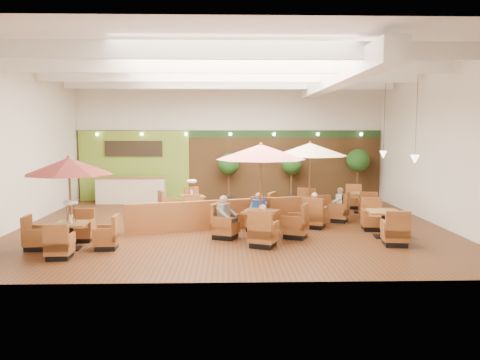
{
  "coord_description": "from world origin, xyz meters",
  "views": [
    {
      "loc": [
        -0.15,
        -15.62,
        3.19
      ],
      "look_at": [
        0.3,
        0.5,
        1.5
      ],
      "focal_mm": 35.0,
      "sensor_mm": 36.0,
      "label": 1
    }
  ],
  "objects_px": {
    "booth_divider": "(234,214)",
    "topiary_2": "(358,162)",
    "diner_0": "(263,221)",
    "diner_3": "(315,206)",
    "table_1": "(261,174)",
    "topiary_1": "(291,166)",
    "table_2": "(310,168)",
    "diner_4": "(339,201)",
    "diner_1": "(258,208)",
    "table_3": "(185,203)",
    "diner_2": "(225,213)",
    "table_0": "(70,186)",
    "table_5": "(360,203)",
    "table_4": "(383,224)",
    "service_counter": "(131,190)",
    "topiary_0": "(229,166)"
  },
  "relations": [
    {
      "from": "booth_divider",
      "to": "table_2",
      "type": "distance_m",
      "value": 3.21
    },
    {
      "from": "table_0",
      "to": "booth_divider",
      "type": "bearing_deg",
      "value": 28.12
    },
    {
      "from": "service_counter",
      "to": "booth_divider",
      "type": "bearing_deg",
      "value": -51.49
    },
    {
      "from": "diner_2",
      "to": "booth_divider",
      "type": "bearing_deg",
      "value": -160.46
    },
    {
      "from": "diner_2",
      "to": "diner_3",
      "type": "bearing_deg",
      "value": 146.31
    },
    {
      "from": "table_4",
      "to": "table_3",
      "type": "bearing_deg",
      "value": 154.61
    },
    {
      "from": "table_2",
      "to": "diner_3",
      "type": "relative_size",
      "value": 4.1
    },
    {
      "from": "table_0",
      "to": "diner_1",
      "type": "distance_m",
      "value": 5.74
    },
    {
      "from": "table_2",
      "to": "table_3",
      "type": "height_order",
      "value": "table_2"
    },
    {
      "from": "booth_divider",
      "to": "topiary_2",
      "type": "distance_m",
      "value": 8.25
    },
    {
      "from": "booth_divider",
      "to": "diner_2",
      "type": "bearing_deg",
      "value": -116.7
    },
    {
      "from": "table_1",
      "to": "diner_1",
      "type": "distance_m",
      "value": 1.58
    },
    {
      "from": "table_2",
      "to": "diner_2",
      "type": "relative_size",
      "value": 3.59
    },
    {
      "from": "diner_1",
      "to": "table_5",
      "type": "bearing_deg",
      "value": -114.5
    },
    {
      "from": "table_2",
      "to": "topiary_2",
      "type": "relative_size",
      "value": 1.25
    },
    {
      "from": "table_0",
      "to": "diner_0",
      "type": "relative_size",
      "value": 3.45
    },
    {
      "from": "booth_divider",
      "to": "diner_0",
      "type": "xyz_separation_m",
      "value": [
        0.78,
        -2.46,
        0.25
      ]
    },
    {
      "from": "table_1",
      "to": "diner_1",
      "type": "height_order",
      "value": "table_1"
    },
    {
      "from": "topiary_2",
      "to": "service_counter",
      "type": "bearing_deg",
      "value": -178.87
    },
    {
      "from": "table_2",
      "to": "topiary_2",
      "type": "xyz_separation_m",
      "value": [
        3.04,
        4.75,
        -0.13
      ]
    },
    {
      "from": "table_0",
      "to": "topiary_0",
      "type": "relative_size",
      "value": 1.16
    },
    {
      "from": "service_counter",
      "to": "table_2",
      "type": "bearing_deg",
      "value": -32.5
    },
    {
      "from": "table_1",
      "to": "table_4",
      "type": "bearing_deg",
      "value": 23.58
    },
    {
      "from": "table_0",
      "to": "table_1",
      "type": "xyz_separation_m",
      "value": [
        5.2,
        1.18,
        0.2
      ]
    },
    {
      "from": "service_counter",
      "to": "booth_divider",
      "type": "relative_size",
      "value": 0.43
    },
    {
      "from": "booth_divider",
      "to": "table_3",
      "type": "height_order",
      "value": "table_3"
    },
    {
      "from": "table_0",
      "to": "table_1",
      "type": "bearing_deg",
      "value": 10.55
    },
    {
      "from": "table_2",
      "to": "topiary_1",
      "type": "relative_size",
      "value": 1.36
    },
    {
      "from": "service_counter",
      "to": "diner_1",
      "type": "distance_m",
      "value": 7.94
    },
    {
      "from": "table_4",
      "to": "diner_3",
      "type": "xyz_separation_m",
      "value": [
        -1.81,
        1.41,
        0.34
      ]
    },
    {
      "from": "table_0",
      "to": "diner_2",
      "type": "bearing_deg",
      "value": 13.65
    },
    {
      "from": "table_2",
      "to": "diner_3",
      "type": "distance_m",
      "value": 1.58
    },
    {
      "from": "table_0",
      "to": "service_counter",
      "type": "bearing_deg",
      "value": 88.03
    },
    {
      "from": "table_0",
      "to": "table_3",
      "type": "xyz_separation_m",
      "value": [
        2.6,
        5.28,
        -1.28
      ]
    },
    {
      "from": "table_3",
      "to": "table_4",
      "type": "height_order",
      "value": "table_3"
    },
    {
      "from": "table_2",
      "to": "diner_4",
      "type": "xyz_separation_m",
      "value": [
        1.04,
        0.0,
        -1.17
      ]
    },
    {
      "from": "table_0",
      "to": "diner_4",
      "type": "distance_m",
      "value": 8.97
    },
    {
      "from": "topiary_0",
      "to": "diner_4",
      "type": "relative_size",
      "value": 2.86
    },
    {
      "from": "diner_4",
      "to": "diner_3",
      "type": "bearing_deg",
      "value": 161.5
    },
    {
      "from": "table_1",
      "to": "topiary_1",
      "type": "height_order",
      "value": "table_1"
    },
    {
      "from": "booth_divider",
      "to": "table_4",
      "type": "xyz_separation_m",
      "value": [
        4.48,
        -1.39,
        -0.09
      ]
    },
    {
      "from": "diner_3",
      "to": "table_5",
      "type": "bearing_deg",
      "value": 73.15
    },
    {
      "from": "booth_divider",
      "to": "topiary_1",
      "type": "distance_m",
      "value": 6.5
    },
    {
      "from": "table_4",
      "to": "table_5",
      "type": "bearing_deg",
      "value": 90.43
    },
    {
      "from": "service_counter",
      "to": "diner_2",
      "type": "distance_m",
      "value": 8.18
    },
    {
      "from": "diner_3",
      "to": "diner_1",
      "type": "bearing_deg",
      "value": -146.19
    },
    {
      "from": "diner_0",
      "to": "diner_3",
      "type": "xyz_separation_m",
      "value": [
        1.89,
        2.48,
        -0.0
      ]
    },
    {
      "from": "table_3",
      "to": "diner_2",
      "type": "relative_size",
      "value": 3.2
    },
    {
      "from": "booth_divider",
      "to": "table_0",
      "type": "bearing_deg",
      "value": -165.43
    },
    {
      "from": "diner_4",
      "to": "diner_1",
      "type": "bearing_deg",
      "value": 142.33
    }
  ]
}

